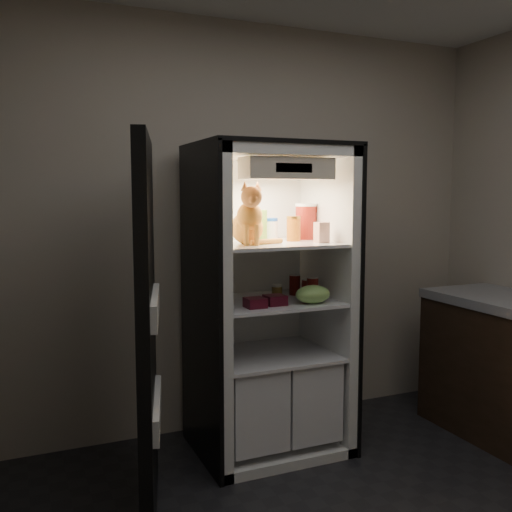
{
  "coord_description": "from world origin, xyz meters",
  "views": [
    {
      "loc": [
        -1.42,
        -1.77,
        1.58
      ],
      "look_at": [
        -0.1,
        1.32,
        1.21
      ],
      "focal_mm": 40.0,
      "sensor_mm": 36.0,
      "label": 1
    }
  ],
  "objects_px": {
    "mayo_tub": "(270,229)",
    "soda_can_b": "(307,288)",
    "grape_bag": "(313,294)",
    "salsa_jar": "(293,229)",
    "pepper_jar": "(306,221)",
    "condiment_jar": "(277,292)",
    "soda_can_a": "(295,285)",
    "berry_box_left": "(255,303)",
    "cream_carton": "(322,232)",
    "tabby_cat": "(249,221)",
    "berry_box_right": "(275,300)",
    "soda_can_c": "(312,288)",
    "refrigerator": "(266,322)",
    "parmesan_shaker": "(261,226)"
  },
  "relations": [
    {
      "from": "pepper_jar",
      "to": "berry_box_right",
      "type": "distance_m",
      "value": 0.62
    },
    {
      "from": "refrigerator",
      "to": "berry_box_left",
      "type": "relative_size",
      "value": 17.12
    },
    {
      "from": "tabby_cat",
      "to": "soda_can_c",
      "type": "xyz_separation_m",
      "value": [
        0.42,
        -0.01,
        -0.42
      ]
    },
    {
      "from": "pepper_jar",
      "to": "berry_box_left",
      "type": "height_order",
      "value": "pepper_jar"
    },
    {
      "from": "tabby_cat",
      "to": "pepper_jar",
      "type": "height_order",
      "value": "tabby_cat"
    },
    {
      "from": "refrigerator",
      "to": "soda_can_c",
      "type": "height_order",
      "value": "refrigerator"
    },
    {
      "from": "tabby_cat",
      "to": "parmesan_shaker",
      "type": "bearing_deg",
      "value": 57.87
    },
    {
      "from": "cream_carton",
      "to": "grape_bag",
      "type": "distance_m",
      "value": 0.37
    },
    {
      "from": "pepper_jar",
      "to": "berry_box_left",
      "type": "xyz_separation_m",
      "value": [
        -0.48,
        -0.3,
        -0.44
      ]
    },
    {
      "from": "soda_can_c",
      "to": "berry_box_right",
      "type": "relative_size",
      "value": 1.17
    },
    {
      "from": "tabby_cat",
      "to": "mayo_tub",
      "type": "xyz_separation_m",
      "value": [
        0.23,
        0.22,
        -0.07
      ]
    },
    {
      "from": "pepper_jar",
      "to": "berry_box_left",
      "type": "relative_size",
      "value": 2.07
    },
    {
      "from": "grape_bag",
      "to": "berry_box_left",
      "type": "height_order",
      "value": "grape_bag"
    },
    {
      "from": "salsa_jar",
      "to": "berry_box_right",
      "type": "distance_m",
      "value": 0.48
    },
    {
      "from": "soda_can_a",
      "to": "berry_box_left",
      "type": "xyz_separation_m",
      "value": [
        -0.39,
        -0.28,
        -0.04
      ]
    },
    {
      "from": "pepper_jar",
      "to": "soda_can_c",
      "type": "relative_size",
      "value": 1.71
    },
    {
      "from": "berry_box_left",
      "to": "cream_carton",
      "type": "bearing_deg",
      "value": 4.5
    },
    {
      "from": "soda_can_c",
      "to": "berry_box_left",
      "type": "distance_m",
      "value": 0.44
    },
    {
      "from": "soda_can_a",
      "to": "berry_box_left",
      "type": "distance_m",
      "value": 0.48
    },
    {
      "from": "soda_can_b",
      "to": "grape_bag",
      "type": "xyz_separation_m",
      "value": [
        -0.06,
        -0.19,
        -0.0
      ]
    },
    {
      "from": "pepper_jar",
      "to": "condiment_jar",
      "type": "height_order",
      "value": "pepper_jar"
    },
    {
      "from": "tabby_cat",
      "to": "soda_can_c",
      "type": "height_order",
      "value": "tabby_cat"
    },
    {
      "from": "salsa_jar",
      "to": "condiment_jar",
      "type": "bearing_deg",
      "value": -167.41
    },
    {
      "from": "refrigerator",
      "to": "condiment_jar",
      "type": "xyz_separation_m",
      "value": [
        0.04,
        -0.06,
        0.19
      ]
    },
    {
      "from": "salsa_jar",
      "to": "grape_bag",
      "type": "distance_m",
      "value": 0.43
    },
    {
      "from": "pepper_jar",
      "to": "soda_can_a",
      "type": "distance_m",
      "value": 0.41
    },
    {
      "from": "mayo_tub",
      "to": "berry_box_right",
      "type": "xyz_separation_m",
      "value": [
        -0.1,
        -0.3,
        -0.39
      ]
    },
    {
      "from": "salsa_jar",
      "to": "pepper_jar",
      "type": "xyz_separation_m",
      "value": [
        0.14,
        0.1,
        0.04
      ]
    },
    {
      "from": "tabby_cat",
      "to": "berry_box_left",
      "type": "height_order",
      "value": "tabby_cat"
    },
    {
      "from": "refrigerator",
      "to": "soda_can_c",
      "type": "relative_size",
      "value": 14.15
    },
    {
      "from": "pepper_jar",
      "to": "cream_carton",
      "type": "relative_size",
      "value": 1.87
    },
    {
      "from": "condiment_jar",
      "to": "grape_bag",
      "type": "height_order",
      "value": "grape_bag"
    },
    {
      "from": "mayo_tub",
      "to": "soda_can_b",
      "type": "bearing_deg",
      "value": -41.91
    },
    {
      "from": "pepper_jar",
      "to": "berry_box_right",
      "type": "xyz_separation_m",
      "value": [
        -0.35,
        -0.28,
        -0.44
      ]
    },
    {
      "from": "soda_can_a",
      "to": "soda_can_b",
      "type": "xyz_separation_m",
      "value": [
        0.03,
        -0.11,
        -0.01
      ]
    },
    {
      "from": "parmesan_shaker",
      "to": "soda_can_a",
      "type": "relative_size",
      "value": 1.49
    },
    {
      "from": "berry_box_left",
      "to": "soda_can_a",
      "type": "bearing_deg",
      "value": 35.15
    },
    {
      "from": "condiment_jar",
      "to": "soda_can_b",
      "type": "bearing_deg",
      "value": -1.98
    },
    {
      "from": "cream_carton",
      "to": "soda_can_b",
      "type": "bearing_deg",
      "value": 100.47
    },
    {
      "from": "pepper_jar",
      "to": "soda_can_c",
      "type": "xyz_separation_m",
      "value": [
        -0.06,
        -0.2,
        -0.4
      ]
    },
    {
      "from": "mayo_tub",
      "to": "condiment_jar",
      "type": "xyz_separation_m",
      "value": [
        -0.02,
        -0.15,
        -0.37
      ]
    },
    {
      "from": "refrigerator",
      "to": "soda_can_a",
      "type": "relative_size",
      "value": 14.62
    },
    {
      "from": "parmesan_shaker",
      "to": "berry_box_right",
      "type": "bearing_deg",
      "value": -93.57
    },
    {
      "from": "refrigerator",
      "to": "condiment_jar",
      "type": "height_order",
      "value": "refrigerator"
    },
    {
      "from": "mayo_tub",
      "to": "tabby_cat",
      "type": "bearing_deg",
      "value": -137.36
    },
    {
      "from": "cream_carton",
      "to": "soda_can_c",
      "type": "xyz_separation_m",
      "value": [
        -0.02,
        0.07,
        -0.34
      ]
    },
    {
      "from": "soda_can_b",
      "to": "grape_bag",
      "type": "distance_m",
      "value": 0.19
    },
    {
      "from": "refrigerator",
      "to": "mayo_tub",
      "type": "xyz_separation_m",
      "value": [
        0.06,
        0.09,
        0.57
      ]
    },
    {
      "from": "pepper_jar",
      "to": "soda_can_b",
      "type": "xyz_separation_m",
      "value": [
        -0.06,
        -0.14,
        -0.41
      ]
    },
    {
      "from": "pepper_jar",
      "to": "condiment_jar",
      "type": "relative_size",
      "value": 2.55
    }
  ]
}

